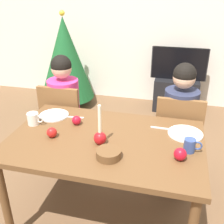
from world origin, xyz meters
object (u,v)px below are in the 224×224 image
object	(u,v)px
tv_stand	(176,94)
mug_left	(34,119)
apple_by_right_mug	(180,154)
candle_centerpiece	(100,136)
chair_right	(177,134)
plate_right	(185,134)
apple_near_candle	(76,120)
person_right_child	(178,127)
apple_by_left_plate	(52,132)
bowl_walnuts	(109,154)
plate_left	(54,115)
christmas_tree	(65,59)
person_left_child	(65,114)
dining_table	(105,148)
tv	(179,64)
mug_right	(190,145)
chair_left	(64,121)

from	to	relation	value
tv_stand	mug_left	distance (m)	2.53
apple_by_right_mug	candle_centerpiece	bearing A→B (deg)	173.83
chair_right	plate_right	world-z (taller)	chair_right
plate_right	apple_near_candle	size ratio (longest dim) A/B	3.49
person_right_child	candle_centerpiece	bearing A→B (deg)	-126.84
plate_right	apple_by_left_plate	bearing A→B (deg)	-163.72
bowl_walnuts	tv_stand	bearing A→B (deg)	81.34
plate_left	plate_right	xyz separation A→B (m)	(1.08, -0.05, 0.00)
chair_right	plate_left	xyz separation A→B (m)	(-1.04, -0.36, 0.24)
tv_stand	christmas_tree	bearing A→B (deg)	-171.97
tv_stand	person_right_child	bearing A→B (deg)	-88.24
tv_stand	bowl_walnuts	xyz separation A→B (m)	(-0.38, -2.52, 0.54)
person_left_child	mug_left	size ratio (longest dim) A/B	8.74
dining_table	mug_left	world-z (taller)	mug_left
mug_left	apple_by_right_mug	bearing A→B (deg)	-10.30
tv	plate_left	world-z (taller)	tv
mug_right	apple_by_right_mug	xyz separation A→B (m)	(-0.06, -0.11, -0.01)
plate_right	person_left_child	bearing A→B (deg)	159.34
person_left_child	plate_right	world-z (taller)	person_left_child
chair_left	plate_left	distance (m)	0.44
person_right_child	apple_near_candle	distance (m)	0.96
person_right_child	mug_left	bearing A→B (deg)	-153.30
person_right_child	candle_centerpiece	distance (m)	0.92
candle_centerpiece	mug_right	bearing A→B (deg)	4.89
apple_near_candle	tv_stand	bearing A→B (deg)	70.89
chair_right	person_right_child	distance (m)	0.07
person_left_child	apple_by_left_plate	distance (m)	0.77
mug_left	chair_right	bearing A→B (deg)	25.37
dining_table	apple_near_candle	world-z (taller)	apple_near_candle
mug_right	apple_by_left_plate	xyz separation A→B (m)	(-0.97, -0.05, -0.01)
person_right_child	apple_by_right_mug	world-z (taller)	person_right_child
dining_table	plate_left	size ratio (longest dim) A/B	5.74
chair_left	person_left_child	world-z (taller)	person_left_child
plate_right	apple_near_candle	world-z (taller)	apple_near_candle
mug_right	apple_near_candle	world-z (taller)	mug_right
tv_stand	tv	distance (m)	0.47
tv	apple_by_left_plate	bearing A→B (deg)	-109.68
chair_left	tv_stand	distance (m)	2.02
person_left_child	tv	world-z (taller)	person_left_child
apple_near_candle	mug_right	bearing A→B (deg)	-11.39
christmas_tree	apple_near_candle	distance (m)	2.12
person_right_child	apple_near_candle	world-z (taller)	person_right_child
mug_left	apple_by_right_mug	distance (m)	1.15
dining_table	person_left_child	world-z (taller)	person_left_child
bowl_walnuts	tv	bearing A→B (deg)	81.35
person_left_child	christmas_tree	world-z (taller)	christmas_tree
plate_right	tv	bearing A→B (deg)	92.59
mug_right	apple_by_right_mug	bearing A→B (deg)	-118.96
dining_table	plate_left	bearing A→B (deg)	154.32
plate_left	apple_by_left_plate	distance (m)	0.35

